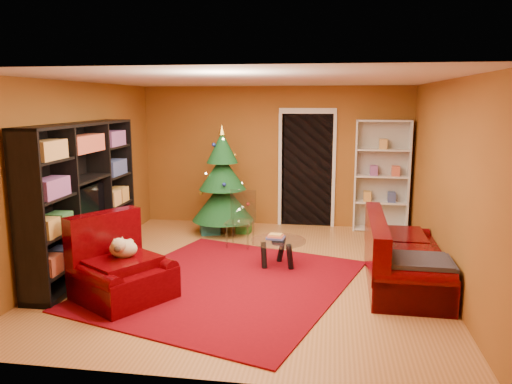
# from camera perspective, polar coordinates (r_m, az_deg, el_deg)

# --- Properties ---
(floor) EXTENTS (5.00, 5.50, 0.05)m
(floor) POSITION_cam_1_polar(r_m,az_deg,el_deg) (7.01, -0.50, -9.27)
(floor) COLOR #AE6D37
(floor) RESTS_ON ground
(ceiling) EXTENTS (5.00, 5.50, 0.05)m
(ceiling) POSITION_cam_1_polar(r_m,az_deg,el_deg) (6.60, -0.54, 12.93)
(ceiling) COLOR silver
(ceiling) RESTS_ON wall_back
(wall_back) EXTENTS (5.00, 0.05, 2.60)m
(wall_back) POSITION_cam_1_polar(r_m,az_deg,el_deg) (9.40, 2.19, 4.09)
(wall_back) COLOR brown
(wall_back) RESTS_ON ground
(wall_left) EXTENTS (0.05, 5.50, 2.60)m
(wall_left) POSITION_cam_1_polar(r_m,az_deg,el_deg) (7.50, -19.93, 1.86)
(wall_left) COLOR brown
(wall_left) RESTS_ON ground
(wall_right) EXTENTS (0.05, 5.50, 2.60)m
(wall_right) POSITION_cam_1_polar(r_m,az_deg,el_deg) (6.75, 21.14, 0.89)
(wall_right) COLOR brown
(wall_right) RESTS_ON ground
(doorway) EXTENTS (1.06, 0.60, 2.16)m
(doorway) POSITION_cam_1_polar(r_m,az_deg,el_deg) (9.34, 5.81, 2.45)
(doorway) COLOR black
(doorway) RESTS_ON floor
(rug) EXTENTS (3.70, 4.02, 0.02)m
(rug) POSITION_cam_1_polar(r_m,az_deg,el_deg) (6.54, -3.43, -10.42)
(rug) COLOR maroon
(rug) RESTS_ON floor
(media_unit) EXTENTS (0.47, 2.67, 2.04)m
(media_unit) POSITION_cam_1_polar(r_m,az_deg,el_deg) (7.18, -19.13, -0.71)
(media_unit) COLOR black
(media_unit) RESTS_ON floor
(christmas_tree) EXTENTS (1.34, 1.34, 1.94)m
(christmas_tree) POSITION_cam_1_polar(r_m,az_deg,el_deg) (8.79, -3.85, 1.26)
(christmas_tree) COLOR #0F411B
(christmas_tree) RESTS_ON floor
(gift_box_teal) EXTENTS (0.43, 0.43, 0.34)m
(gift_box_teal) POSITION_cam_1_polar(r_m,az_deg,el_deg) (8.92, -5.30, -3.69)
(gift_box_teal) COLOR #18697D
(gift_box_teal) RESTS_ON floor
(gift_box_green) EXTENTS (0.26, 0.26, 0.24)m
(gift_box_green) POSITION_cam_1_polar(r_m,az_deg,el_deg) (8.94, -1.41, -3.93)
(gift_box_green) COLOR #237624
(gift_box_green) RESTS_ON floor
(gift_box_red) EXTENTS (0.26, 0.26, 0.21)m
(gift_box_red) POSITION_cam_1_polar(r_m,az_deg,el_deg) (9.62, -4.69, -3.03)
(gift_box_red) COLOR maroon
(gift_box_red) RESTS_ON floor
(white_bookshelf) EXTENTS (0.96, 0.37, 2.05)m
(white_bookshelf) POSITION_cam_1_polar(r_m,az_deg,el_deg) (9.22, 14.16, 1.76)
(white_bookshelf) COLOR white
(white_bookshelf) RESTS_ON floor
(armchair) EXTENTS (1.44, 1.44, 0.82)m
(armchair) POSITION_cam_1_polar(r_m,az_deg,el_deg) (6.14, -14.96, -8.24)
(armchair) COLOR #3C0004
(armchair) RESTS_ON rug
(dog) EXTENTS (0.47, 0.50, 0.27)m
(dog) POSITION_cam_1_polar(r_m,az_deg,el_deg) (6.15, -14.92, -6.27)
(dog) COLOR beige
(dog) RESTS_ON armchair
(sofa) EXTENTS (0.97, 2.07, 0.88)m
(sofa) POSITION_cam_1_polar(r_m,az_deg,el_deg) (6.70, 16.69, -6.46)
(sofa) COLOR #3C0004
(sofa) RESTS_ON rug
(coffee_table) EXTENTS (0.85, 0.85, 0.49)m
(coffee_table) POSITION_cam_1_polar(r_m,az_deg,el_deg) (7.12, 2.57, -7.01)
(coffee_table) COLOR gray
(coffee_table) RESTS_ON rug
(acrylic_chair) EXTENTS (0.46, 0.50, 0.82)m
(acrylic_chair) POSITION_cam_1_polar(r_m,az_deg,el_deg) (8.01, -1.84, -3.49)
(acrylic_chair) COLOR #66605B
(acrylic_chair) RESTS_ON rug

